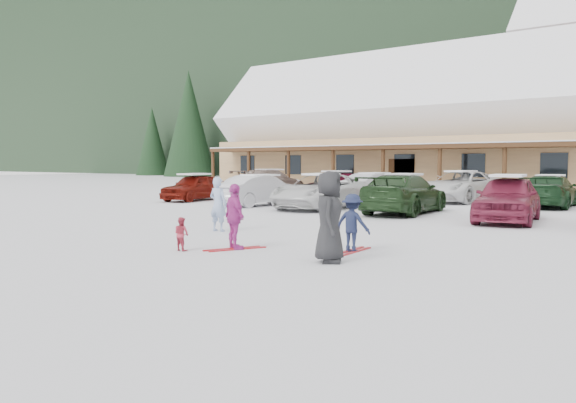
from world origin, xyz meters
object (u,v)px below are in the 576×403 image
Objects in this scene: parked_car_0 at (194,187)px; parked_car_8 at (336,184)px; adult_skier at (218,204)px; parked_car_9 at (375,186)px; toddler_red at (181,234)px; parked_car_11 at (550,191)px; child_magenta at (235,217)px; parked_car_2 at (321,191)px; parked_car_10 at (461,187)px; day_lodge at (406,135)px; parked_car_1 at (260,190)px; child_navy at (352,223)px; parked_car_4 at (508,199)px; bystander_dark at (329,217)px; parked_car_7 at (270,182)px; parked_car_3 at (404,194)px.

parked_car_0 is 8.48m from parked_car_8.
adult_skier reaches higher than parked_car_9.
parked_car_8 is at bearing -66.27° from toddler_red.
parked_car_11 reaches higher than parked_car_0.
child_magenta is 18.81m from parked_car_9.
parked_car_10 is at bearing 63.15° from parked_car_2.
day_lodge reaches higher than parked_car_1.
parked_car_4 reaches higher than child_navy.
parked_car_4 is at bearing -54.08° from parked_car_10.
parked_car_11 is (0.75, 15.94, 0.07)m from child_navy.
toddler_red is 0.14× the size of parked_car_2.
parked_car_10 is (3.36, 7.54, 0.03)m from parked_car_2.
day_lodge is at bearing -6.00° from bystander_dark.
child_navy is 8.63m from parked_car_4.
day_lodge reaches higher than bystander_dark.
parked_car_10 is 4.41m from parked_car_11.
parked_car_9 reaches higher than child_navy.
parked_car_1 is at bearing -56.64° from toddler_red.
parked_car_7 is at bearing -46.06° from parked_car_1.
parked_car_8 is (0.44, -10.33, -3.21)m from day_lodge.
day_lodge is 7.19× the size of parked_car_0.
day_lodge is 11.81m from parked_car_9.
toddler_red is (8.29, -29.59, -3.57)m from day_lodge.
parked_car_0 is at bearing -140.56° from parked_car_10.
parked_car_4 reaches higher than parked_car_10.
child_magenta is 0.33× the size of parked_car_4.
parked_car_0 reaches higher than child_navy.
parked_car_4 is at bearing -27.63° from parked_car_8.
parked_car_4 is (4.08, -0.76, 0.02)m from parked_car_3.
parked_car_11 is (11.75, -1.18, -0.03)m from parked_car_8.
bystander_dark is 18.66m from parked_car_10.
toddler_red is 11.49m from parked_car_4.
adult_skier reaches higher than parked_car_11.
toddler_red is at bearing -81.53° from parked_car_10.
day_lodge is at bearing -46.24° from parked_car_11.
adult_skier is at bearing -135.88° from parked_car_4.
day_lodge is at bearing -77.87° from parked_car_1.
day_lodge reaches higher than parked_car_10.
child_navy is 11.59m from parked_car_2.
child_navy is 0.32× the size of parked_car_0.
child_navy is at bearing 103.63° from parked_car_3.
parked_car_0 is 0.76× the size of parked_car_7.
toddler_red is 0.14× the size of parked_car_3.
parked_car_1 is 12.84m from parked_car_11.
toddler_red is 22.71m from parked_car_7.
parked_car_8 reaches higher than parked_car_0.
bystander_dark is 19.89m from parked_car_9.
parked_car_1 is 10.14m from parked_car_10.
child_magenta is 18.18m from parked_car_10.
parked_car_4 reaches higher than parked_car_0.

